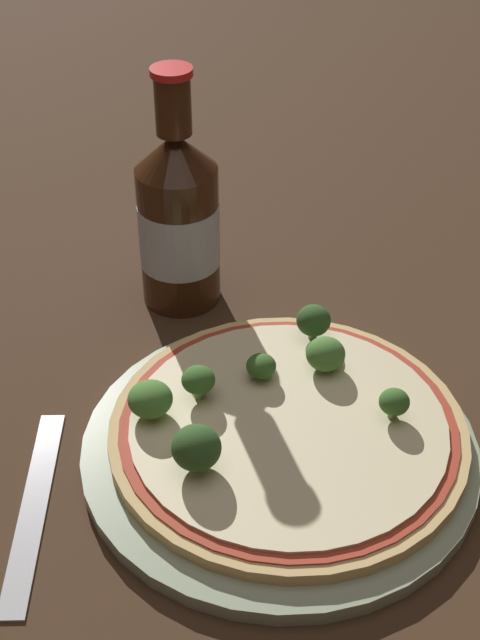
# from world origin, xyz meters

# --- Properties ---
(ground_plane) EXTENTS (3.00, 3.00, 0.00)m
(ground_plane) POSITION_xyz_m (0.00, 0.00, 0.00)
(ground_plane) COLOR #3D2819
(plate) EXTENTS (0.29, 0.29, 0.01)m
(plate) POSITION_xyz_m (0.02, -0.01, 0.01)
(plate) COLOR #93A384
(plate) RESTS_ON ground_plane
(pizza) EXTENTS (0.26, 0.26, 0.01)m
(pizza) POSITION_xyz_m (0.02, -0.00, 0.02)
(pizza) COLOR tan
(pizza) RESTS_ON plate
(broccoli_floret_0) EXTENTS (0.02, 0.02, 0.02)m
(broccoli_floret_0) POSITION_xyz_m (0.10, -0.01, 0.04)
(broccoli_floret_0) COLOR #6B8E51
(broccoli_floret_0) RESTS_ON pizza
(broccoli_floret_1) EXTENTS (0.03, 0.03, 0.03)m
(broccoli_floret_1) POSITION_xyz_m (-0.04, 0.04, 0.04)
(broccoli_floret_1) COLOR #6B8E51
(broccoli_floret_1) RESTS_ON pizza
(broccoli_floret_2) EXTENTS (0.02, 0.02, 0.02)m
(broccoli_floret_2) POSITION_xyz_m (0.01, 0.05, 0.04)
(broccoli_floret_2) COLOR #6B8E51
(broccoli_floret_2) RESTS_ON pizza
(broccoli_floret_3) EXTENTS (0.03, 0.03, 0.03)m
(broccoli_floret_3) POSITION_xyz_m (-0.05, -0.03, 0.04)
(broccoli_floret_3) COLOR #6B8E51
(broccoli_floret_3) RESTS_ON pizza
(broccoli_floret_4) EXTENTS (0.03, 0.03, 0.03)m
(broccoli_floret_4) POSITION_xyz_m (-0.07, 0.02, 0.04)
(broccoli_floret_4) COLOR #6B8E51
(broccoli_floret_4) RESTS_ON pizza
(broccoli_floret_5) EXTENTS (0.03, 0.03, 0.03)m
(broccoli_floret_5) POSITION_xyz_m (0.06, 0.09, 0.04)
(broccoli_floret_5) COLOR #6B8E51
(broccoli_floret_5) RESTS_ON pizza
(broccoli_floret_6) EXTENTS (0.03, 0.03, 0.03)m
(broccoli_floret_6) POSITION_xyz_m (0.06, 0.06, 0.04)
(broccoli_floret_6) COLOR #6B8E51
(broccoli_floret_6) RESTS_ON pizza
(beer_bottle) EXTENTS (0.07, 0.07, 0.21)m
(beer_bottle) POSITION_xyz_m (-0.03, 0.20, 0.08)
(beer_bottle) COLOR #381E0F
(beer_bottle) RESTS_ON ground_plane
(fork) EXTENTS (0.04, 0.18, 0.00)m
(fork) POSITION_xyz_m (-0.16, -0.03, 0.00)
(fork) COLOR #B2B2B7
(fork) RESTS_ON ground_plane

